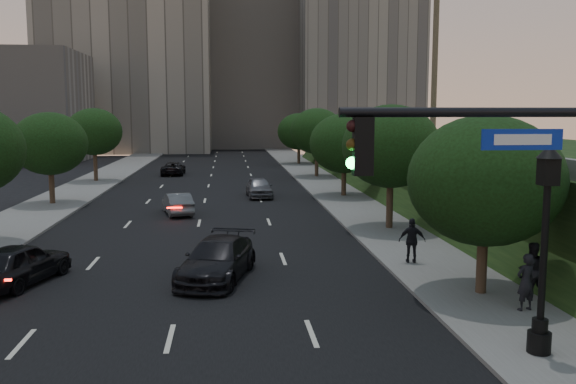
{
  "coord_description": "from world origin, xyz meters",
  "views": [
    {
      "loc": [
        1.68,
        -11.61,
        6.29
      ],
      "look_at": [
        3.72,
        8.94,
        3.6
      ],
      "focal_mm": 38.0,
      "sensor_mm": 36.0,
      "label": 1
    }
  ],
  "objects": [
    {
      "name": "road_surface",
      "position": [
        0.0,
        30.0,
        0.01
      ],
      "size": [
        16.0,
        140.0,
        0.02
      ],
      "primitive_type": "cube",
      "color": "black",
      "rests_on": "ground"
    },
    {
      "name": "sidewalk_right",
      "position": [
        10.25,
        30.0,
        0.07
      ],
      "size": [
        4.5,
        140.0,
        0.15
      ],
      "primitive_type": "cube",
      "color": "slate",
      "rests_on": "ground"
    },
    {
      "name": "sidewalk_left",
      "position": [
        -10.25,
        30.0,
        0.07
      ],
      "size": [
        4.5,
        140.0,
        0.15
      ],
      "primitive_type": "cube",
      "color": "slate",
      "rests_on": "ground"
    },
    {
      "name": "embankment",
      "position": [
        22.0,
        28.0,
        2.0
      ],
      "size": [
        18.0,
        90.0,
        4.0
      ],
      "primitive_type": "cube",
      "color": "black",
      "rests_on": "ground"
    },
    {
      "name": "parapet_wall",
      "position": [
        13.5,
        28.0,
        4.35
      ],
      "size": [
        0.35,
        90.0,
        0.7
      ],
      "primitive_type": "cube",
      "color": "slate",
      "rests_on": "embankment"
    },
    {
      "name": "office_block_left",
      "position": [
        -14.0,
        92.0,
        16.0
      ],
      "size": [
        26.0,
        20.0,
        32.0
      ],
      "primitive_type": "cube",
      "color": "gray",
      "rests_on": "ground"
    },
    {
      "name": "office_block_mid",
      "position": [
        6.0,
        102.0,
        13.0
      ],
      "size": [
        22.0,
        18.0,
        26.0
      ],
      "primitive_type": "cube",
      "color": "#A39E95",
      "rests_on": "ground"
    },
    {
      "name": "office_block_right",
      "position": [
        24.0,
        96.0,
        18.0
      ],
      "size": [
        20.0,
        22.0,
        36.0
      ],
      "primitive_type": "cube",
      "color": "gray",
      "rests_on": "ground"
    },
    {
      "name": "office_block_filler",
      "position": [
        -26.0,
        70.0,
        7.0
      ],
      "size": [
        18.0,
        16.0,
        14.0
      ],
      "primitive_type": "cube",
      "color": "#A39E95",
      "rests_on": "ground"
    },
    {
      "name": "tree_right_a",
      "position": [
        10.3,
        8.0,
        4.02
      ],
      "size": [
        5.2,
        5.2,
        6.24
      ],
      "color": "#38281C",
      "rests_on": "ground"
    },
    {
      "name": "tree_right_b",
      "position": [
        10.3,
        20.0,
        4.52
      ],
      "size": [
        5.2,
        5.2,
        6.74
      ],
      "color": "#38281C",
      "rests_on": "ground"
    },
    {
      "name": "tree_right_c",
      "position": [
        10.3,
        33.0,
        4.02
      ],
      "size": [
        5.2,
        5.2,
        6.24
      ],
      "color": "#38281C",
      "rests_on": "ground"
    },
    {
      "name": "tree_right_d",
      "position": [
        10.3,
        47.0,
        4.52
      ],
      "size": [
        5.2,
        5.2,
        6.74
      ],
      "color": "#38281C",
      "rests_on": "ground"
    },
    {
      "name": "tree_right_e",
      "position": [
        10.3,
        62.0,
        4.02
      ],
      "size": [
        5.2,
        5.2,
        6.24
      ],
      "color": "#38281C",
      "rests_on": "ground"
    },
    {
      "name": "tree_left_c",
      "position": [
        -10.3,
        31.0,
        4.21
      ],
      "size": [
        5.0,
        5.0,
        6.34
      ],
      "color": "#38281C",
      "rests_on": "ground"
    },
    {
      "name": "tree_left_d",
      "position": [
        -10.3,
        45.0,
        4.58
      ],
      "size": [
        5.0,
        5.0,
        6.71
      ],
      "color": "#38281C",
      "rests_on": "ground"
    },
    {
      "name": "street_lamp",
      "position": [
        9.6,
        2.73,
        2.63
      ],
      "size": [
        0.64,
        0.64,
        5.62
      ],
      "color": "black",
      "rests_on": "ground"
    },
    {
      "name": "sedan_near_left",
      "position": [
        -6.01,
        11.08,
        0.79
      ],
      "size": [
        3.18,
        5.0,
        1.59
      ],
      "primitive_type": "imported",
      "rotation": [
        0.0,
        0.0,
        2.84
      ],
      "color": "black",
      "rests_on": "ground"
    },
    {
      "name": "sedan_mid_left",
      "position": [
        -1.47,
        26.32,
        0.68
      ],
      "size": [
        2.37,
        4.34,
        1.36
      ],
      "primitive_type": "imported",
      "rotation": [
        0.0,
        0.0,
        3.38
      ],
      "color": "#55595C",
      "rests_on": "ground"
    },
    {
      "name": "sedan_far_left",
      "position": [
        -3.84,
        50.89,
        0.66
      ],
      "size": [
        2.23,
        4.75,
        1.31
      ],
      "primitive_type": "imported",
      "rotation": [
        0.0,
        0.0,
        3.13
      ],
      "color": "black",
      "rests_on": "ground"
    },
    {
      "name": "sedan_near_right",
      "position": [
        1.23,
        11.09,
        0.77
      ],
      "size": [
        3.46,
        5.67,
        1.54
      ],
      "primitive_type": "imported",
      "rotation": [
        0.0,
        0.0,
        -0.26
      ],
      "color": "black",
      "rests_on": "ground"
    },
    {
      "name": "sedan_far_right",
      "position": [
        3.98,
        33.59,
        0.76
      ],
      "size": [
        2.03,
        4.56,
        1.52
      ],
      "primitive_type": "imported",
      "rotation": [
        0.0,
        0.0,
        0.05
      ],
      "color": "#5C5E64",
      "rests_on": "ground"
    },
    {
      "name": "pedestrian_a",
      "position": [
        10.87,
        6.01,
        1.06
      ],
      "size": [
        0.75,
        0.6,
        1.81
      ],
      "primitive_type": "imported",
      "rotation": [
        0.0,
        0.0,
        3.42
      ],
      "color": "black",
      "rests_on": "sidewalk_right"
    },
    {
      "name": "pedestrian_b",
      "position": [
        11.73,
        7.32,
        1.08
      ],
      "size": [
        0.98,
        0.8,
        1.87
      ],
      "primitive_type": "imported",
      "rotation": [
        0.0,
        0.0,
        3.25
      ],
      "color": "black",
      "rests_on": "sidewalk_right"
    },
    {
      "name": "pedestrian_c",
      "position": [
        9.18,
        12.32,
        1.08
      ],
      "size": [
        1.15,
        0.66,
        1.85
      ],
      "primitive_type": "imported",
      "rotation": [
        0.0,
        0.0,
        2.94
      ],
      "color": "black",
      "rests_on": "sidewalk_right"
    }
  ]
}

